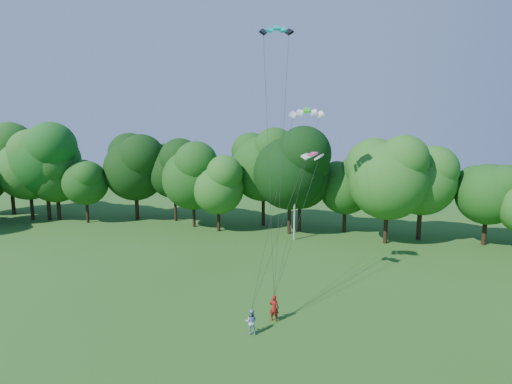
# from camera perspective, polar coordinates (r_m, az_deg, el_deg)

# --- Properties ---
(utility_pole) EXTENTS (1.71, 0.21, 8.54)m
(utility_pole) POSITION_cam_1_polar(r_m,az_deg,el_deg) (46.36, 5.53, -1.58)
(utility_pole) COLOR #B3B5AB
(utility_pole) RESTS_ON ground
(kite_flyer_left) EXTENTS (0.70, 0.49, 1.83)m
(kite_flyer_left) POSITION_cam_1_polar(r_m,az_deg,el_deg) (27.97, 2.60, -16.20)
(kite_flyer_left) COLOR maroon
(kite_flyer_left) RESTS_ON ground
(kite_flyer_right) EXTENTS (0.87, 0.71, 1.63)m
(kite_flyer_right) POSITION_cam_1_polar(r_m,az_deg,el_deg) (26.43, -0.71, -18.01)
(kite_flyer_right) COLOR #98ADD3
(kite_flyer_right) RESTS_ON ground
(kite_teal) EXTENTS (2.87, 1.78, 0.66)m
(kite_teal) POSITION_cam_1_polar(r_m,az_deg,el_deg) (36.12, 2.90, 22.37)
(kite_teal) COLOR #05AFA8
(kite_teal) RESTS_ON ground
(kite_green) EXTENTS (2.66, 1.40, 0.47)m
(kite_green) POSITION_cam_1_polar(r_m,az_deg,el_deg) (31.34, 7.26, 11.50)
(kite_green) COLOR #2ED620
(kite_green) RESTS_ON ground
(kite_pink) EXTENTS (1.85, 1.41, 0.31)m
(kite_pink) POSITION_cam_1_polar(r_m,az_deg,el_deg) (31.35, 8.11, 5.38)
(kite_pink) COLOR #CB386D
(kite_pink) RESTS_ON ground
(tree_back_west) EXTENTS (10.53, 10.53, 15.32)m
(tree_back_west) POSITION_cam_1_polar(r_m,az_deg,el_deg) (63.22, -27.99, 4.95)
(tree_back_west) COLOR #331B14
(tree_back_west) RESTS_ON ground
(tree_back_center) EXTENTS (9.73, 9.73, 14.16)m
(tree_back_center) POSITION_cam_1_polar(r_m,az_deg,el_deg) (48.57, 4.87, 4.21)
(tree_back_center) COLOR black
(tree_back_center) RESTS_ON ground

